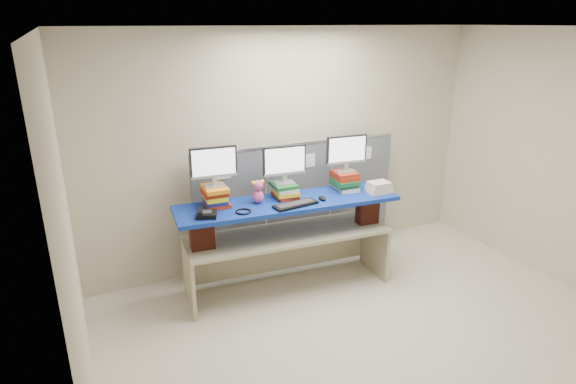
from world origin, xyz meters
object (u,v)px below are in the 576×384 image
desk (288,244)px  monitor_center (285,162)px  desk_phone (206,214)px  monitor_left (214,164)px  monitor_right (347,151)px  keyboard (295,204)px  blue_board (288,203)px

desk → monitor_center: 0.91m
desk_phone → monitor_left: bearing=74.4°
monitor_center → desk: bearing=-92.3°
monitor_left → monitor_right: bearing=0.0°
monitor_left → keyboard: size_ratio=0.97×
desk → monitor_center: size_ratio=4.78×
desk → monitor_left: (-0.74, 0.18, 0.95)m
desk_phone → blue_board: bearing=23.9°
blue_board → monitor_center: (0.01, 0.12, 0.41)m
blue_board → monitor_center: 0.43m
blue_board → keyboard: keyboard is taller
monitor_right → monitor_center: bearing=180.0°
blue_board → monitor_left: 0.89m
monitor_left → desk_phone: 0.51m
blue_board → monitor_center: size_ratio=5.01×
monitor_right → desk_phone: size_ratio=2.01×
blue_board → keyboard: 0.17m
keyboard → desk_phone: size_ratio=2.08×
monitor_right → desk_phone: bearing=-171.2°
blue_board → desk_phone: size_ratio=10.06×
monitor_left → monitor_right: monitor_left is taller
monitor_center → desk_phone: (-0.93, -0.17, -0.36)m
desk → monitor_center: (0.01, 0.12, 0.90)m
monitor_right → desk_phone: 1.70m
monitor_left → monitor_right: (1.48, -0.13, -0.00)m
monitor_left → monitor_center: monitor_left is taller
monitor_left → keyboard: bearing=-20.0°
monitor_center → monitor_right: 0.73m
monitor_left → desk_phone: size_ratio=2.01×
monitor_right → keyboard: 0.88m
monitor_left → blue_board: bearing=-9.0°
keyboard → desk_phone: 0.92m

